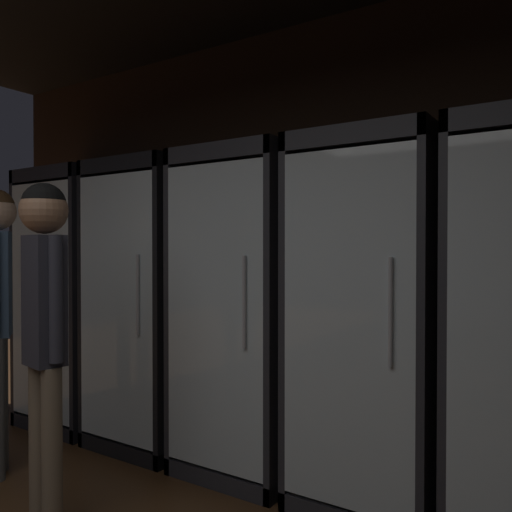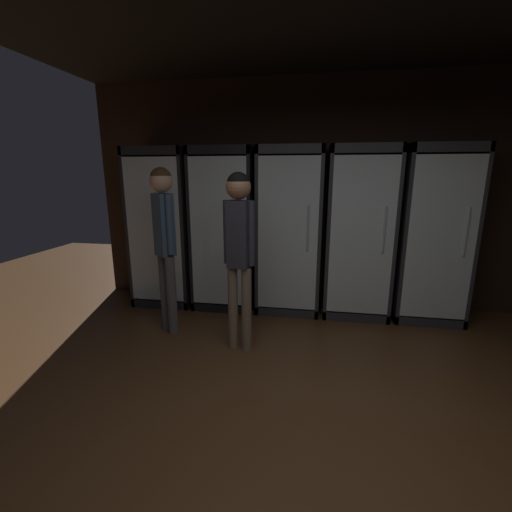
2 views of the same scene
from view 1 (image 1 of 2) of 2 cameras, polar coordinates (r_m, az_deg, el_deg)
wall_back at (r=3.26m, az=8.01°, el=1.28°), size 6.00×0.06×2.80m
cooler_far_left at (r=4.34m, az=-18.98°, el=-4.60°), size 0.75×0.62×1.98m
cooler_left at (r=3.74m, az=-11.34°, el=-5.51°), size 0.75×0.62×1.98m
cooler_center at (r=3.23m, az=-1.01°, el=-6.55°), size 0.75×0.62×1.98m
cooler_right at (r=2.86m, az=12.53°, el=-7.40°), size 0.75×0.62×1.98m
shopper_far at (r=2.66m, az=-22.23°, el=-5.22°), size 0.30×0.22×1.68m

